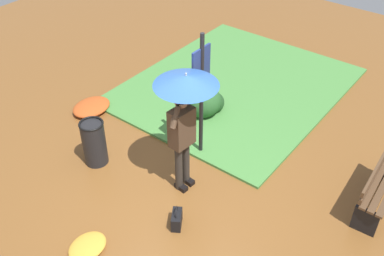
% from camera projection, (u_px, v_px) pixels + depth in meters
% --- Properties ---
extents(ground_plane, '(18.00, 18.00, 0.00)m').
position_uv_depth(ground_plane, '(181.00, 192.00, 7.29)').
color(ground_plane, brown).
extents(grass_verge, '(4.80, 4.00, 0.05)m').
position_uv_depth(grass_verge, '(236.00, 86.00, 9.80)').
color(grass_verge, '#47843D').
rests_on(grass_verge, ground_plane).
extents(person_with_umbrella, '(0.96, 0.96, 2.04)m').
position_uv_depth(person_with_umbrella, '(184.00, 104.00, 6.54)').
color(person_with_umbrella, '#2D2823').
rests_on(person_with_umbrella, ground_plane).
extents(info_sign_post, '(0.44, 0.07, 2.30)m').
position_uv_depth(info_sign_post, '(201.00, 82.00, 7.22)').
color(info_sign_post, black).
rests_on(info_sign_post, ground_plane).
extents(handbag, '(0.33, 0.28, 0.37)m').
position_uv_depth(handbag, '(177.00, 219.00, 6.67)').
color(handbag, black).
rests_on(handbag, ground_plane).
extents(park_bench, '(1.40, 0.44, 0.75)m').
position_uv_depth(park_bench, '(381.00, 186.00, 6.84)').
color(park_bench, black).
rests_on(park_bench, ground_plane).
extents(trash_bin, '(0.42, 0.42, 0.83)m').
position_uv_depth(trash_bin, '(94.00, 143.00, 7.63)').
color(trash_bin, black).
rests_on(trash_bin, ground_plane).
extents(shrub_cluster, '(0.79, 0.72, 0.64)m').
position_uv_depth(shrub_cluster, '(205.00, 101.00, 8.84)').
color(shrub_cluster, '#285628').
rests_on(shrub_cluster, ground_plane).
extents(leaf_pile_near_person, '(0.58, 0.46, 0.13)m').
position_uv_depth(leaf_pile_near_person, '(87.00, 247.00, 6.35)').
color(leaf_pile_near_person, gold).
rests_on(leaf_pile_near_person, ground_plane).
extents(leaf_pile_by_bench, '(0.80, 0.64, 0.18)m').
position_uv_depth(leaf_pile_by_bench, '(91.00, 107.00, 9.06)').
color(leaf_pile_by_bench, '#B74C1E').
rests_on(leaf_pile_by_bench, ground_plane).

